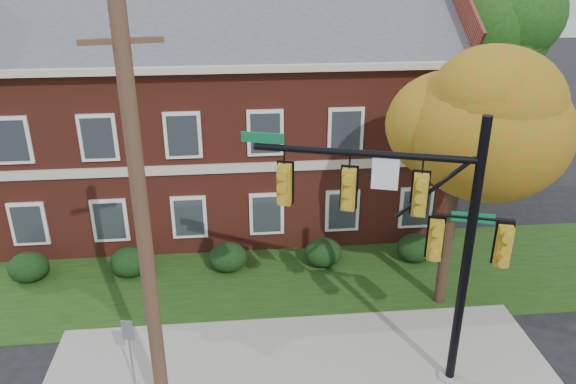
{
  "coord_description": "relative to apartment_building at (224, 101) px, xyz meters",
  "views": [
    {
      "loc": [
        -1.55,
        -11.13,
        10.87
      ],
      "look_at": [
        -0.17,
        3.0,
        4.65
      ],
      "focal_mm": 35.0,
      "sensor_mm": 36.0,
      "label": 1
    }
  ],
  "objects": [
    {
      "name": "sidewalk",
      "position": [
        2.0,
        -10.95,
        -4.95
      ],
      "size": [
        14.0,
        5.0,
        0.08
      ],
      "primitive_type": "cube",
      "color": "gray",
      "rests_on": "ground"
    },
    {
      "name": "grass_strip",
      "position": [
        2.0,
        -5.95,
        -4.97
      ],
      "size": [
        30.0,
        6.0,
        0.04
      ],
      "primitive_type": "cube",
      "color": "#193811",
      "rests_on": "ground"
    },
    {
      "name": "apartment_building",
      "position": [
        0.0,
        0.0,
        0.0
      ],
      "size": [
        18.8,
        8.8,
        9.74
      ],
      "color": "maroon",
      "rests_on": "ground"
    },
    {
      "name": "hedge_far_left",
      "position": [
        -7.0,
        -5.25,
        -4.46
      ],
      "size": [
        1.4,
        1.26,
        1.05
      ],
      "primitive_type": "ellipsoid",
      "color": "black",
      "rests_on": "ground"
    },
    {
      "name": "hedge_left",
      "position": [
        -3.5,
        -5.25,
        -4.46
      ],
      "size": [
        1.4,
        1.26,
        1.05
      ],
      "primitive_type": "ellipsoid",
      "color": "black",
      "rests_on": "ground"
    },
    {
      "name": "hedge_center",
      "position": [
        0.0,
        -5.25,
        -4.46
      ],
      "size": [
        1.4,
        1.26,
        1.05
      ],
      "primitive_type": "ellipsoid",
      "color": "black",
      "rests_on": "ground"
    },
    {
      "name": "hedge_right",
      "position": [
        3.5,
        -5.25,
        -4.46
      ],
      "size": [
        1.4,
        1.26,
        1.05
      ],
      "primitive_type": "ellipsoid",
      "color": "black",
      "rests_on": "ground"
    },
    {
      "name": "hedge_far_right",
      "position": [
        7.0,
        -5.25,
        -4.46
      ],
      "size": [
        1.4,
        1.26,
        1.05
      ],
      "primitive_type": "ellipsoid",
      "color": "black",
      "rests_on": "ground"
    },
    {
      "name": "tree_near_right",
      "position": [
        7.22,
        -8.09,
        1.68
      ],
      "size": [
        4.5,
        4.25,
        8.58
      ],
      "color": "black",
      "rests_on": "ground"
    },
    {
      "name": "tree_right_rear",
      "position": [
        11.31,
        0.86,
        3.13
      ],
      "size": [
        6.3,
        5.95,
        10.62
      ],
      "color": "black",
      "rests_on": "ground"
    },
    {
      "name": "traffic_signal",
      "position": [
        4.72,
        -11.21,
        -0.36
      ],
      "size": [
        6.46,
        2.09,
        7.46
      ],
      "rotation": [
        0.0,
        0.0,
        -0.29
      ],
      "color": "gray",
      "rests_on": "ground"
    },
    {
      "name": "utility_pole",
      "position": [
        -1.59,
        -12.21,
        0.11
      ],
      "size": [
        1.56,
        0.4,
        10.05
      ],
      "rotation": [
        0.0,
        0.0,
        0.19
      ],
      "color": "#513726",
      "rests_on": "ground"
    },
    {
      "name": "sign_post",
      "position": [
        -2.52,
        -10.95,
        -3.55
      ],
      "size": [
        0.31,
        0.09,
        2.11
      ],
      "rotation": [
        0.0,
        0.0,
        -0.18
      ],
      "color": "slate",
      "rests_on": "ground"
    }
  ]
}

